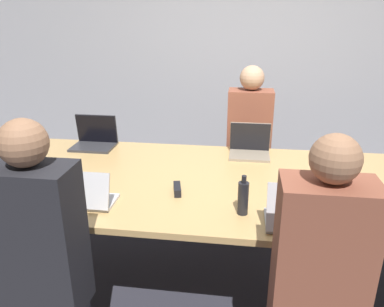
{
  "coord_description": "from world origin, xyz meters",
  "views": [
    {
      "loc": [
        0.07,
        -2.37,
        1.84
      ],
      "look_at": [
        -0.27,
        0.1,
        0.91
      ],
      "focal_mm": 35.0,
      "sensor_mm": 36.0,
      "label": 1
    }
  ],
  "objects_px": {
    "person_near_left": "(43,263)",
    "laptop_far_left": "(95,138)",
    "bottle_near_midright": "(243,198)",
    "stapler": "(177,189)",
    "laptop_far_center": "(250,146)",
    "bottle_near_left": "(49,180)",
    "person_far_center": "(248,145)",
    "person_near_midright": "(317,289)",
    "laptop_near_left": "(85,196)",
    "laptop_near_midright": "(296,216)",
    "cup_near_midright": "(349,226)"
  },
  "relations": [
    {
      "from": "laptop_near_midright",
      "to": "bottle_near_left",
      "type": "xyz_separation_m",
      "value": [
        -1.49,
        0.18,
        0.03
      ]
    },
    {
      "from": "person_near_midright",
      "to": "laptop_far_left",
      "type": "bearing_deg",
      "value": -42.95
    },
    {
      "from": "laptop_far_left",
      "to": "person_far_center",
      "type": "distance_m",
      "value": 1.39
    },
    {
      "from": "laptop_near_midright",
      "to": "laptop_far_center",
      "type": "bearing_deg",
      "value": -77.63
    },
    {
      "from": "laptop_near_midright",
      "to": "laptop_far_left",
      "type": "height_order",
      "value": "laptop_far_left"
    },
    {
      "from": "bottle_near_left",
      "to": "laptop_near_midright",
      "type": "bearing_deg",
      "value": -6.96
    },
    {
      "from": "cup_near_midright",
      "to": "laptop_far_center",
      "type": "distance_m",
      "value": 1.22
    },
    {
      "from": "person_near_left",
      "to": "bottle_near_left",
      "type": "relative_size",
      "value": 5.85
    },
    {
      "from": "laptop_near_left",
      "to": "stapler",
      "type": "relative_size",
      "value": 2.13
    },
    {
      "from": "person_near_midright",
      "to": "bottle_near_midright",
      "type": "distance_m",
      "value": 0.64
    },
    {
      "from": "bottle_near_midright",
      "to": "bottle_near_left",
      "type": "bearing_deg",
      "value": 176.9
    },
    {
      "from": "person_far_center",
      "to": "laptop_near_left",
      "type": "bearing_deg",
      "value": -123.87
    },
    {
      "from": "laptop_far_left",
      "to": "bottle_near_midright",
      "type": "bearing_deg",
      "value": -38.14
    },
    {
      "from": "laptop_far_center",
      "to": "laptop_far_left",
      "type": "bearing_deg",
      "value": 178.86
    },
    {
      "from": "laptop_far_left",
      "to": "laptop_far_center",
      "type": "relative_size",
      "value": 1.1
    },
    {
      "from": "laptop_near_left",
      "to": "laptop_far_left",
      "type": "bearing_deg",
      "value": -71.26
    },
    {
      "from": "laptop_near_midright",
      "to": "bottle_near_midright",
      "type": "relative_size",
      "value": 1.38
    },
    {
      "from": "person_near_midright",
      "to": "person_far_center",
      "type": "bearing_deg",
      "value": -81.11
    },
    {
      "from": "laptop_far_left",
      "to": "person_near_midright",
      "type": "bearing_deg",
      "value": -42.95
    },
    {
      "from": "cup_near_midright",
      "to": "laptop_far_left",
      "type": "height_order",
      "value": "laptop_far_left"
    },
    {
      "from": "cup_near_midright",
      "to": "laptop_far_left",
      "type": "xyz_separation_m",
      "value": [
        -1.84,
        1.13,
        0.04
      ]
    },
    {
      "from": "person_near_left",
      "to": "laptop_far_left",
      "type": "bearing_deg",
      "value": -77.91
    },
    {
      "from": "cup_near_midright",
      "to": "person_near_left",
      "type": "bearing_deg",
      "value": -165.55
    },
    {
      "from": "person_near_left",
      "to": "person_far_center",
      "type": "distance_m",
      "value": 2.17
    },
    {
      "from": "person_near_midright",
      "to": "laptop_near_left",
      "type": "relative_size",
      "value": 4.25
    },
    {
      "from": "laptop_far_left",
      "to": "stapler",
      "type": "xyz_separation_m",
      "value": [
        0.87,
        -0.8,
        -0.05
      ]
    },
    {
      "from": "stapler",
      "to": "cup_near_midright",
      "type": "bearing_deg",
      "value": -31.76
    },
    {
      "from": "laptop_near_midright",
      "to": "person_near_midright",
      "type": "height_order",
      "value": "person_near_midright"
    },
    {
      "from": "bottle_near_midright",
      "to": "laptop_far_center",
      "type": "distance_m",
      "value": 0.98
    },
    {
      "from": "bottle_near_midright",
      "to": "laptop_far_left",
      "type": "distance_m",
      "value": 1.63
    },
    {
      "from": "laptop_near_left",
      "to": "bottle_near_left",
      "type": "height_order",
      "value": "bottle_near_left"
    },
    {
      "from": "person_far_center",
      "to": "laptop_far_center",
      "type": "bearing_deg",
      "value": -89.68
    },
    {
      "from": "bottle_near_left",
      "to": "person_far_center",
      "type": "distance_m",
      "value": 1.85
    },
    {
      "from": "laptop_near_midright",
      "to": "laptop_far_center",
      "type": "height_order",
      "value": "laptop_near_midright"
    },
    {
      "from": "person_near_left",
      "to": "bottle_near_midright",
      "type": "bearing_deg",
      "value": -151.84
    },
    {
      "from": "laptop_near_left",
      "to": "laptop_far_left",
      "type": "distance_m",
      "value": 1.1
    },
    {
      "from": "cup_near_midright",
      "to": "person_near_midright",
      "type": "bearing_deg",
      "value": -119.22
    },
    {
      "from": "person_near_midright",
      "to": "laptop_near_left",
      "type": "distance_m",
      "value": 1.36
    },
    {
      "from": "person_near_midright",
      "to": "bottle_near_midright",
      "type": "xyz_separation_m",
      "value": [
        -0.34,
        0.51,
        0.18
      ]
    },
    {
      "from": "laptop_near_left",
      "to": "bottle_near_left",
      "type": "relative_size",
      "value": 1.36
    },
    {
      "from": "laptop_near_left",
      "to": "laptop_far_left",
      "type": "xyz_separation_m",
      "value": [
        -0.35,
        1.04,
        0.01
      ]
    },
    {
      "from": "laptop_near_left",
      "to": "person_near_left",
      "type": "relative_size",
      "value": 0.23
    },
    {
      "from": "laptop_near_midright",
      "to": "stapler",
      "type": "xyz_separation_m",
      "value": [
        -0.7,
        0.33,
        -0.05
      ]
    },
    {
      "from": "laptop_near_midright",
      "to": "person_near_left",
      "type": "xyz_separation_m",
      "value": [
        -1.24,
        -0.4,
        -0.14
      ]
    },
    {
      "from": "person_near_left",
      "to": "bottle_near_left",
      "type": "distance_m",
      "value": 0.65
    },
    {
      "from": "person_far_center",
      "to": "laptop_far_left",
      "type": "bearing_deg",
      "value": -163.01
    },
    {
      "from": "person_far_center",
      "to": "laptop_near_midright",
      "type": "bearing_deg",
      "value": -80.97
    },
    {
      "from": "person_near_left",
      "to": "laptop_far_center",
      "type": "xyz_separation_m",
      "value": [
        1.0,
        1.5,
        0.14
      ]
    },
    {
      "from": "cup_near_midright",
      "to": "person_far_center",
      "type": "relative_size",
      "value": 0.07
    },
    {
      "from": "person_near_left",
      "to": "person_far_center",
      "type": "height_order",
      "value": "person_near_left"
    }
  ]
}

